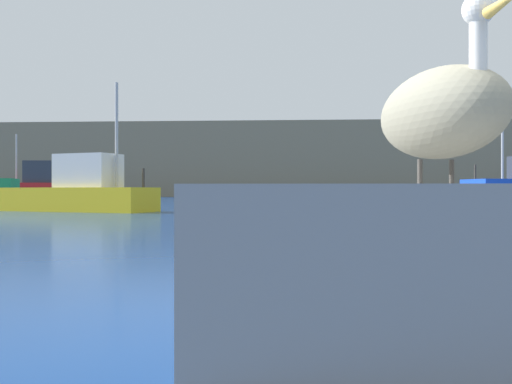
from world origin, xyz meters
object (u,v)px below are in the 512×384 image
fishing_boat_yellow (78,192)px  fishing_boat_red (43,187)px  pelican (442,112)px  mooring_buoy (216,217)px

fishing_boat_yellow → fishing_boat_red: (-10.58, 20.59, 0.30)m
pelican → fishing_boat_red: fishing_boat_red is taller
fishing_boat_yellow → mooring_buoy: bearing=-40.2°
fishing_boat_yellow → mooring_buoy: size_ratio=10.20×
pelican → mooring_buoy: (-2.20, 6.72, -0.92)m
pelican → fishing_boat_red: (-19.66, 38.73, -0.21)m
mooring_buoy → fishing_boat_yellow: bearing=121.0°
fishing_boat_red → mooring_buoy: fishing_boat_red is taller
fishing_boat_red → pelican: bearing=110.2°
fishing_boat_yellow → pelican: bearing=-44.6°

